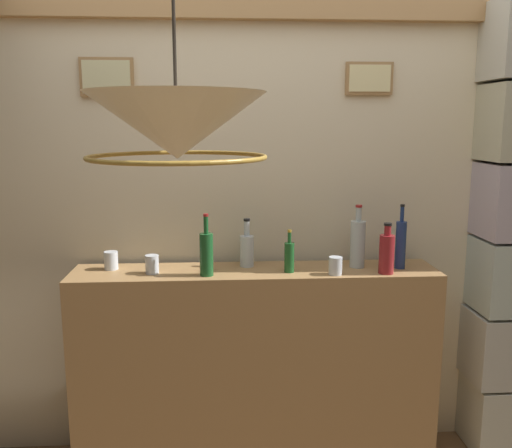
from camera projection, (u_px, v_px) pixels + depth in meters
panelled_rear_partition at (253, 216)px, 3.01m from camera, size 3.40×0.15×2.50m
bar_shelf_unit at (255, 369)px, 2.91m from camera, size 1.88×0.35×1.09m
liquor_bottle_amaro at (401, 244)px, 2.82m from camera, size 0.05×0.05×0.34m
liquor_bottle_whiskey at (247, 249)px, 2.86m from camera, size 0.07×0.07×0.25m
liquor_bottle_mezcal at (387, 253)px, 2.72m from camera, size 0.08×0.08×0.26m
liquor_bottle_gin at (289, 256)px, 2.75m from camera, size 0.05×0.05×0.22m
liquor_bottle_rum at (206, 253)px, 2.68m from camera, size 0.07×0.07×0.31m
liquor_bottle_tequila at (358, 243)px, 2.84m from camera, size 0.08×0.08×0.33m
glass_tumbler_rocks at (111, 260)px, 2.81m from camera, size 0.07×0.07×0.09m
glass_tumbler_highball at (335, 266)px, 2.71m from camera, size 0.07×0.07×0.09m
glass_tumbler_shot at (152, 264)px, 2.73m from camera, size 0.07×0.07×0.09m
pendant_lamp at (177, 128)px, 1.84m from camera, size 0.62×0.62×0.66m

